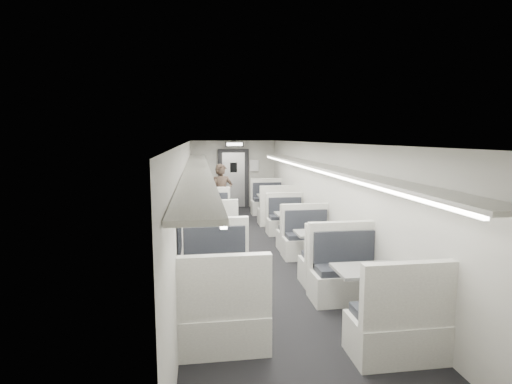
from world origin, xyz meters
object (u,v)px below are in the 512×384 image
object	(u,v)px
booth_left_d	(218,289)
passenger	(222,195)
booth_left_a	(207,210)
booth_left_c	(212,248)
booth_right_d	(368,296)
exit_sign	(234,144)
booth_right_b	(292,227)
booth_left_b	(210,227)
vestibule_door	(233,179)
booth_right_a	(272,206)
booth_right_c	(318,250)

from	to	relation	value
booth_left_d	passenger	distance (m)	6.06
booth_left_a	booth_left_c	size ratio (longest dim) A/B	0.99
booth_right_d	passenger	size ratio (longest dim) A/B	1.27
exit_sign	booth_left_d	bearing A→B (deg)	-96.83
booth_right_d	passenger	bearing A→B (deg)	103.63
booth_right_b	passenger	xyz separation A→B (m)	(-1.58, 2.10, 0.52)
booth_left_c	booth_right_b	world-z (taller)	booth_left_c
booth_left_b	vestibule_door	bearing A→B (deg)	78.53
booth_left_b	booth_right_b	distance (m)	2.00
booth_left_b	booth_right_a	distance (m)	3.39
booth_right_a	vestibule_door	xyz separation A→B (m)	(-1.00, 2.19, 0.65)
vestibule_door	passenger	bearing A→B (deg)	-101.73
booth_left_a	passenger	bearing A→B (deg)	-39.64
booth_right_d	passenger	world-z (taller)	passenger
booth_right_b	booth_left_a	bearing A→B (deg)	129.28
booth_left_b	booth_left_d	world-z (taller)	booth_left_b
booth_left_a	booth_right_d	size ratio (longest dim) A/B	0.96
booth_left_c	booth_right_c	distance (m)	2.03
passenger	exit_sign	xyz separation A→B (m)	(0.58, 2.32, 1.40)
booth_left_d	booth_right_b	distance (m)	4.41
booth_left_b	booth_right_d	bearing A→B (deg)	-65.55
booth_left_d	booth_right_a	size ratio (longest dim) A/B	1.05
passenger	booth_right_c	bearing A→B (deg)	-80.10
passenger	vestibule_door	xyz separation A→B (m)	(0.58, 2.80, 0.16)
booth_right_d	vestibule_door	distance (m)	9.40
booth_left_c	exit_sign	bearing A→B (deg)	80.80
booth_left_d	exit_sign	world-z (taller)	exit_sign
booth_left_d	booth_right_a	bearing A→B (deg)	73.24
booth_left_d	passenger	world-z (taller)	passenger
booth_left_d	booth_right_d	bearing A→B (deg)	-13.93
booth_right_c	exit_sign	size ratio (longest dim) A/B	3.36
booth_left_b	booth_right_c	distance (m)	2.89
passenger	vestibule_door	size ratio (longest dim) A/B	0.84
booth_left_a	booth_right_c	bearing A→B (deg)	-66.28
booth_left_b	booth_right_d	world-z (taller)	booth_left_b
booth_left_b	exit_sign	world-z (taller)	exit_sign
booth_left_a	booth_left_d	distance (m)	6.37
booth_left_d	vestibule_door	xyz separation A→B (m)	(1.00, 8.83, 0.63)
booth_right_c	vestibule_door	world-z (taller)	vestibule_door
booth_left_c	exit_sign	distance (m)	6.54
booth_right_b	booth_right_c	size ratio (longest dim) A/B	0.96
booth_left_b	booth_right_b	bearing A→B (deg)	0.75
booth_left_a	booth_left_b	size ratio (longest dim) A/B	0.94
booth_left_a	booth_right_d	xyz separation A→B (m)	(2.00, -6.87, 0.02)
booth_left_a	vestibule_door	world-z (taller)	vestibule_door
booth_left_a	booth_right_b	xyz separation A→B (m)	(2.00, -2.45, -0.03)
booth_right_b	booth_left_d	bearing A→B (deg)	-116.98
booth_right_a	booth_right_b	distance (m)	2.71
booth_left_b	booth_left_c	bearing A→B (deg)	-90.00
booth_right_b	booth_right_c	distance (m)	2.11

